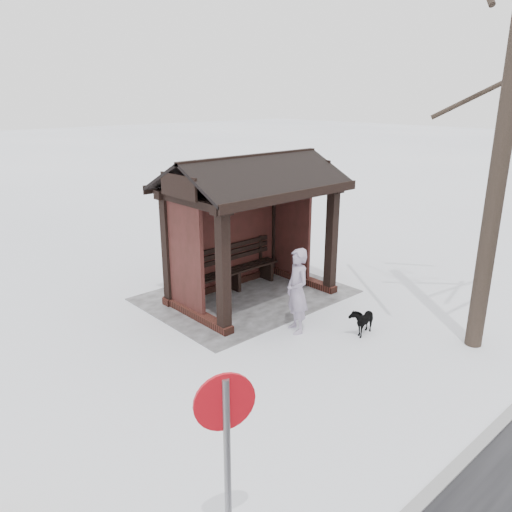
# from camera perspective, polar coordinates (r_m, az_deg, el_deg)

# --- Properties ---
(ground) EXTENTS (120.00, 120.00, 0.00)m
(ground) POSITION_cam_1_polar(r_m,az_deg,el_deg) (10.90, -0.41, -4.83)
(ground) COLOR white
(ground) RESTS_ON ground
(trampled_patch) EXTENTS (4.20, 3.20, 0.02)m
(trampled_patch) POSITION_cam_1_polar(r_m,az_deg,el_deg) (11.03, -1.11, -4.49)
(trampled_patch) COLOR #939499
(trampled_patch) RESTS_ON ground
(bus_shelter) EXTENTS (3.60, 2.40, 3.09)m
(bus_shelter) POSITION_cam_1_polar(r_m,az_deg,el_deg) (10.37, -1.03, 6.53)
(bus_shelter) COLOR #3C1D15
(bus_shelter) RESTS_ON ground
(pedestrian) EXTENTS (0.57, 0.69, 1.61)m
(pedestrian) POSITION_cam_1_polar(r_m,az_deg,el_deg) (9.16, 4.72, -4.00)
(pedestrian) COLOR #9D8FA8
(pedestrian) RESTS_ON ground
(dog) EXTENTS (0.68, 0.41, 0.53)m
(dog) POSITION_cam_1_polar(r_m,az_deg,el_deg) (9.48, 12.04, -7.13)
(dog) COLOR black
(dog) RESTS_ON ground
(road_sign) EXTENTS (0.51, 0.23, 2.09)m
(road_sign) POSITION_cam_1_polar(r_m,az_deg,el_deg) (4.44, -3.51, -19.48)
(road_sign) COLOR slate
(road_sign) RESTS_ON ground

